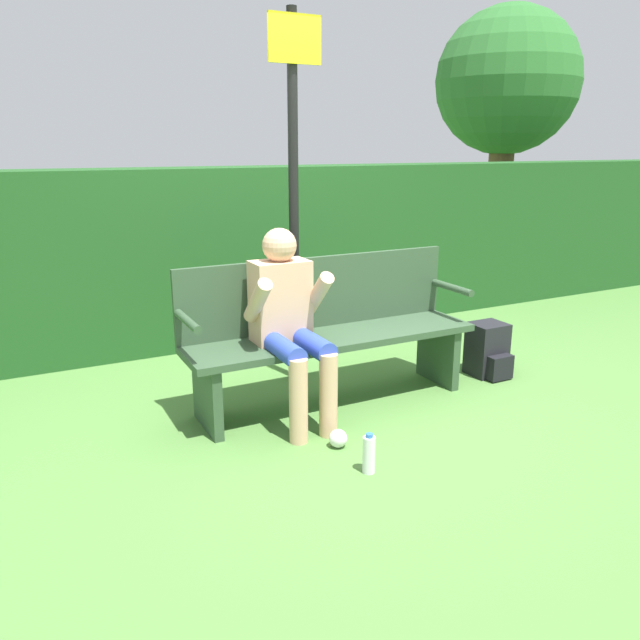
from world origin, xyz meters
TOP-DOWN VIEW (x-y plane):
  - ground_plane at (0.00, 0.00)m, footprint 40.00×40.00m
  - hedge_back at (0.00, 1.78)m, footprint 12.00×0.56m
  - park_bench at (0.00, 0.07)m, footprint 1.99×0.48m
  - person_seated at (-0.36, -0.07)m, footprint 0.49×0.63m
  - backpack at (1.30, -0.06)m, footprint 0.26×0.31m
  - water_bottle at (-0.27, -0.91)m, footprint 0.07×0.07m
  - signpost at (-0.02, 0.56)m, footprint 0.37×0.09m
  - tree at (4.53, 3.44)m, footprint 1.95×1.95m
  - litter_crumple at (-0.28, -0.58)m, footprint 0.11×0.11m

SIDE VIEW (x-z plane):
  - ground_plane at x=0.00m, z-range 0.00..0.00m
  - litter_crumple at x=-0.28m, z-range 0.00..0.11m
  - water_bottle at x=-0.27m, z-range -0.01..0.22m
  - backpack at x=1.30m, z-range -0.01..0.39m
  - park_bench at x=0.00m, z-range 0.02..0.99m
  - person_seated at x=-0.36m, z-range 0.07..1.27m
  - hedge_back at x=0.00m, z-range 0.00..1.51m
  - signpost at x=-0.02m, z-range 0.19..2.75m
  - tree at x=4.53m, z-range 0.73..4.24m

